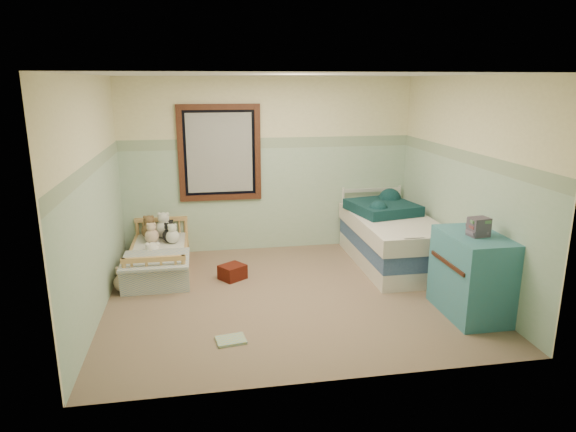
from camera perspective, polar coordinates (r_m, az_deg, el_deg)
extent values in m
cube|color=brown|center=(6.05, 0.25, -8.92)|extent=(4.20, 3.60, 0.02)
cube|color=silver|center=(5.54, 0.28, 15.68)|extent=(4.20, 3.60, 0.02)
cube|color=beige|center=(7.41, -2.19, 5.70)|extent=(4.20, 0.04, 2.50)
cube|color=beige|center=(3.96, 4.84, -2.58)|extent=(4.20, 0.04, 2.50)
cube|color=beige|center=(5.69, -21.05, 1.88)|extent=(0.04, 3.60, 2.50)
cube|color=beige|center=(6.37, 19.24, 3.34)|extent=(0.04, 3.60, 2.50)
cube|color=#96B897|center=(7.49, -2.14, 1.90)|extent=(4.20, 0.01, 1.50)
cube|color=#5D8360|center=(7.35, -2.20, 8.18)|extent=(4.20, 0.01, 0.15)
cube|color=black|center=(7.28, -7.67, 7.00)|extent=(1.16, 0.06, 1.36)
cube|color=#B5B5B1|center=(7.29, -7.67, 7.02)|extent=(0.92, 0.01, 1.12)
cube|color=tan|center=(6.94, -14.21, -5.29)|extent=(0.74, 1.48, 0.19)
cube|color=silver|center=(6.88, -14.29, -4.07)|extent=(0.68, 1.42, 0.12)
cube|color=#708DB1|center=(6.43, -14.62, -4.76)|extent=(0.80, 0.74, 0.03)
sphere|color=brown|center=(7.32, -15.27, -1.59)|extent=(0.22, 0.22, 0.22)
sphere|color=silver|center=(7.30, -13.72, -1.44)|extent=(0.25, 0.25, 0.25)
sphere|color=beige|center=(7.11, -15.02, -2.19)|extent=(0.19, 0.19, 0.19)
sphere|color=black|center=(7.09, -13.17, -2.14)|extent=(0.19, 0.19, 0.19)
sphere|color=white|center=(6.88, -14.83, -5.08)|extent=(0.28, 0.28, 0.28)
sphere|color=beige|center=(6.42, -18.04, -7.14)|extent=(0.21, 0.21, 0.21)
cube|color=silver|center=(7.12, 11.51, -4.45)|extent=(0.94, 1.89, 0.22)
cube|color=navy|center=(7.05, 11.61, -2.77)|extent=(0.94, 1.89, 0.22)
cube|color=beige|center=(6.99, 11.70, -1.05)|extent=(0.98, 1.92, 0.22)
cube|color=black|center=(7.20, 10.54, 0.95)|extent=(0.96, 0.99, 0.14)
cube|color=teal|center=(5.77, 19.88, -6.22)|extent=(0.56, 0.89, 0.89)
cube|color=#4E3136|center=(5.56, 20.61, -1.15)|extent=(0.21, 0.18, 0.20)
cube|color=maroon|center=(6.52, -6.24, -6.26)|extent=(0.39, 0.38, 0.18)
cube|color=gold|center=(5.09, -6.42, -13.65)|extent=(0.31, 0.25, 0.03)
sphere|color=black|center=(7.34, -13.11, -1.63)|extent=(0.17, 0.17, 0.17)
sphere|color=silver|center=(7.03, -12.80, -2.28)|extent=(0.18, 0.18, 0.18)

